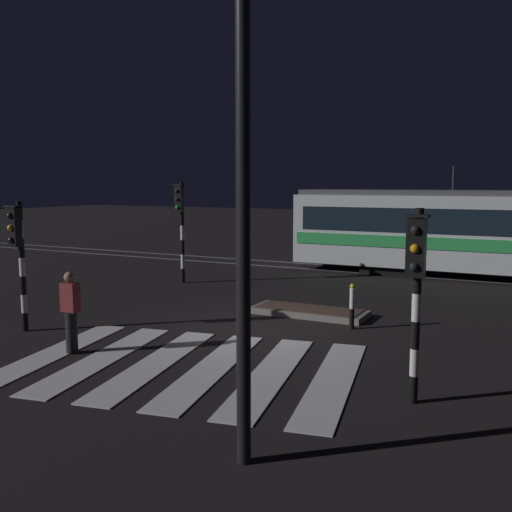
{
  "coord_description": "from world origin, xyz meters",
  "views": [
    {
      "loc": [
        6.07,
        -12.09,
        3.5
      ],
      "look_at": [
        -1.38,
        2.66,
        1.4
      ],
      "focal_mm": 40.21,
      "sensor_mm": 36.0,
      "label": 1
    }
  ],
  "objects": [
    {
      "name": "ground_plane",
      "position": [
        0.0,
        0.0,
        0.0
      ],
      "size": [
        120.0,
        120.0,
        0.0
      ],
      "primitive_type": "plane",
      "color": "black"
    },
    {
      "name": "rail_near",
      "position": [
        0.0,
        9.63,
        0.01
      ],
      "size": [
        80.0,
        0.12,
        0.03
      ],
      "primitive_type": "cube",
      "color": "#59595E",
      "rests_on": "ground"
    },
    {
      "name": "rail_far",
      "position": [
        0.0,
        11.06,
        0.01
      ],
      "size": [
        80.0,
        0.12,
        0.03
      ],
      "primitive_type": "cube",
      "color": "#59595E",
      "rests_on": "ground"
    },
    {
      "name": "crosswalk_zebra",
      "position": [
        0.0,
        -3.18,
        0.01
      ],
      "size": [
        7.23,
        5.73,
        0.02
      ],
      "color": "silver",
      "rests_on": "ground"
    },
    {
      "name": "traffic_island",
      "position": [
        0.57,
        1.95,
        0.09
      ],
      "size": [
        3.09,
        1.15,
        0.18
      ],
      "color": "slate",
      "rests_on": "ground"
    },
    {
      "name": "traffic_light_corner_far_left",
      "position": [
        -5.26,
        4.52,
        2.35
      ],
      "size": [
        0.36,
        0.42,
        3.56
      ],
      "color": "black",
      "rests_on": "ground"
    },
    {
      "name": "traffic_light_corner_near_left",
      "position": [
        -4.86,
        -2.75,
        2.04
      ],
      "size": [
        0.36,
        0.42,
        3.09
      ],
      "color": "black",
      "rests_on": "ground"
    },
    {
      "name": "traffic_light_corner_near_right",
      "position": [
        4.34,
        -3.16,
        2.06
      ],
      "size": [
        0.36,
        0.42,
        3.12
      ],
      "color": "black",
      "rests_on": "ground"
    },
    {
      "name": "street_lamp_near_kerb",
      "position": [
        2.84,
        -6.29,
        4.64
      ],
      "size": [
        0.44,
        1.21,
        7.34
      ],
      "color": "black",
      "rests_on": "ground"
    },
    {
      "name": "pedestrian_waiting_at_kerb",
      "position": [
        -2.53,
        -3.51,
        0.88
      ],
      "size": [
        0.36,
        0.24,
        1.71
      ],
      "color": "black",
      "rests_on": "ground"
    },
    {
      "name": "bollard_island_edge",
      "position": [
        2.04,
        1.02,
        0.56
      ],
      "size": [
        0.12,
        0.12,
        1.11
      ],
      "color": "black",
      "rests_on": "ground"
    }
  ]
}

